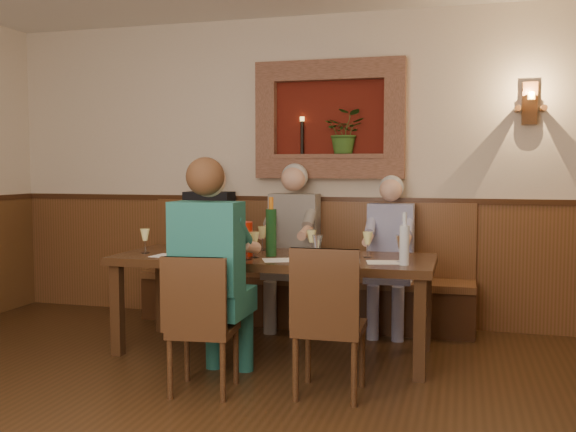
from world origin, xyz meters
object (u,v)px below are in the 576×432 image
person_bench_mid (292,259)px  water_bottle (404,244)px  chair_near_right (329,352)px  wine_bottle_green_b (207,233)px  dining_table (274,265)px  person_chair_front (213,291)px  spittoon_bucket (238,239)px  wine_bottle_green_a (271,231)px  bench (303,288)px  person_bench_right (389,269)px  chair_near_left (203,352)px  person_bench_left (206,255)px

person_bench_mid → water_bottle: (1.08, -1.06, 0.29)m
chair_near_right → wine_bottle_green_b: wine_bottle_green_b is taller
dining_table → person_chair_front: 0.80m
spittoon_bucket → chair_near_right: bearing=-39.5°
person_chair_front → water_bottle: 1.34m
chair_near_right → wine_bottle_green_a: wine_bottle_green_a is taller
chair_near_right → wine_bottle_green_a: bearing=127.0°
bench → person_bench_right: 0.82m
dining_table → chair_near_left: (-0.18, -0.95, -0.42)m
person_bench_left → bench: bearing=6.8°
bench → chair_near_left: bench is taller
bench → spittoon_bucket: (-0.26, -1.03, 0.55)m
person_bench_mid → person_bench_right: 0.86m
bench → person_chair_front: person_chair_front is taller
wine_bottle_green_a → water_bottle: bearing=-11.5°
wine_bottle_green_b → bench: bearing=58.0°
person_bench_left → person_bench_mid: bearing=0.0°
dining_table → person_bench_left: (-0.90, 0.84, -0.06)m
person_bench_mid → person_bench_left: bearing=-180.0°
bench → person_bench_right: (0.78, -0.10, 0.23)m
person_bench_left → wine_bottle_green_a: (0.89, -0.85, 0.33)m
person_bench_right → wine_bottle_green_b: bearing=-149.5°
dining_table → person_bench_mid: size_ratio=1.65×
person_bench_right → wine_bottle_green_b: 1.60m
spittoon_bucket → wine_bottle_green_b: (-0.30, 0.14, 0.03)m
person_bench_right → bench: bearing=172.5°
person_chair_front → wine_bottle_green_b: person_chair_front is taller
chair_near_left → spittoon_bucket: size_ratio=3.40×
dining_table → spittoon_bucket: 0.34m
bench → spittoon_bucket: size_ratio=11.61×
spittoon_bucket → water_bottle: size_ratio=0.71×
dining_table → water_bottle: bearing=-12.4°
dining_table → spittoon_bucket: bearing=-160.5°
chair_near_left → person_chair_front: size_ratio=0.59×
chair_near_right → spittoon_bucket: 1.26m
spittoon_bucket → wine_bottle_green_a: bearing=17.5°
person_bench_left → person_bench_mid: person_bench_left is taller
wine_bottle_green_b → water_bottle: bearing=-9.8°
chair_near_left → spittoon_bucket: spittoon_bucket is taller
person_bench_left → person_chair_front: person_chair_front is taller
bench → water_bottle: bearing=-49.4°
person_bench_left → wine_bottle_green_a: size_ratio=3.30×
person_bench_mid → spittoon_bucket: size_ratio=5.63×
wine_bottle_green_a → chair_near_right: bearing=-51.9°
person_bench_mid → wine_bottle_green_b: bearing=-121.3°
wine_bottle_green_b → person_chair_front: bearing=-65.6°
spittoon_bucket → water_bottle: (1.25, -0.13, 0.02)m
bench → person_bench_left: bearing=-173.2°
dining_table → person_chair_front: bearing=-103.4°
chair_near_left → water_bottle: bearing=25.5°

